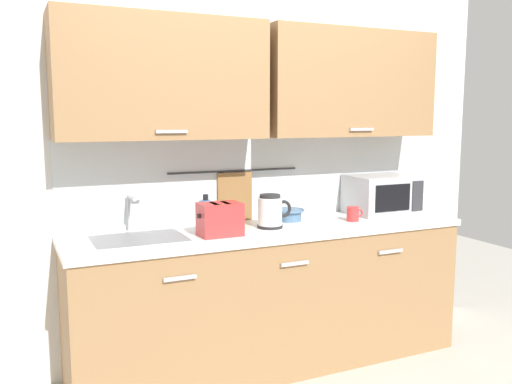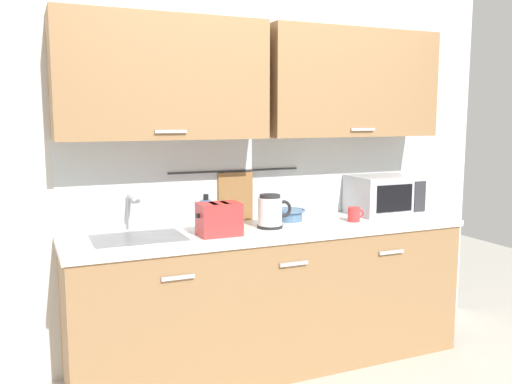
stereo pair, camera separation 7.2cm
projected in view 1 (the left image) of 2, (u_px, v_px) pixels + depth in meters
ground at (293, 383)px, 3.27m from camera, size 8.00×8.00×0.00m
counter_unit at (269, 295)px, 3.47m from camera, size 2.53×0.64×0.90m
back_wall_assembly at (255, 126)px, 3.54m from camera, size 3.70×0.41×2.50m
sink_faucet at (130, 208)px, 3.26m from camera, size 0.09×0.17×0.22m
microwave at (381, 194)px, 3.88m from camera, size 0.46×0.35×0.27m
electric_kettle at (271, 211)px, 3.37m from camera, size 0.23×0.16×0.21m
dish_soap_bottle at (206, 212)px, 3.45m from camera, size 0.06×0.06×0.20m
mug_near_sink at (230, 219)px, 3.40m from camera, size 0.12×0.08×0.09m
mixing_bowl at (289, 214)px, 3.61m from camera, size 0.21×0.21×0.08m
toaster at (220, 219)px, 3.15m from camera, size 0.26×0.17×0.19m
mug_by_kettle at (353, 214)px, 3.59m from camera, size 0.12×0.08×0.09m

